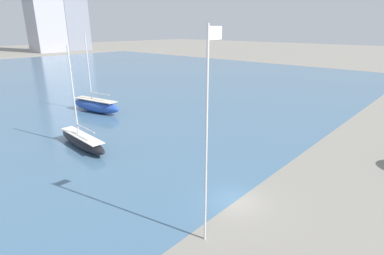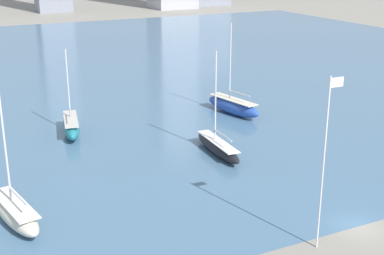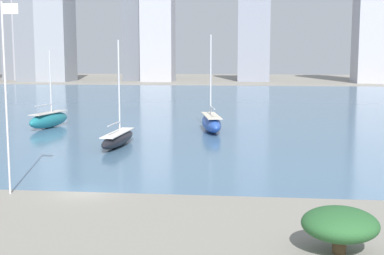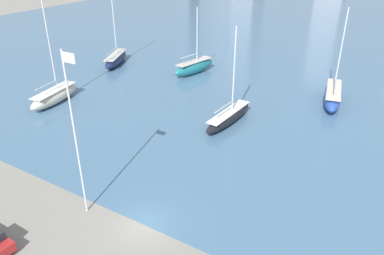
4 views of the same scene
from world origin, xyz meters
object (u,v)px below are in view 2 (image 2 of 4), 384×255
sailboat_teal (71,126)px  sailboat_cream (15,212)px  flag_pole (324,160)px  sailboat_black (218,147)px  sailboat_blue (233,106)px

sailboat_teal → sailboat_cream: size_ratio=0.65×
flag_pole → sailboat_black: bearing=82.7°
sailboat_black → sailboat_teal: bearing=136.7°
flag_pole → sailboat_black: flag_pole is taller
sailboat_cream → flag_pole: bearing=-45.5°
sailboat_teal → sailboat_blue: bearing=8.6°
sailboat_black → sailboat_cream: (-22.86, -6.60, 0.20)m
sailboat_blue → sailboat_teal: size_ratio=1.18×
sailboat_cream → sailboat_blue: bearing=20.2°
sailboat_black → sailboat_teal: (-13.08, 13.68, 0.27)m
sailboat_blue → sailboat_cream: bearing=-160.4°
sailboat_black → sailboat_cream: size_ratio=0.71×
flag_pole → sailboat_black: size_ratio=1.17×
sailboat_blue → sailboat_teal: 22.40m
sailboat_blue → sailboat_cream: 37.41m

